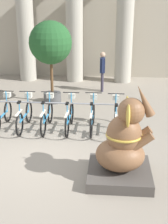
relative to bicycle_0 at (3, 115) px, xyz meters
name	(u,v)px	position (x,y,z in m)	size (l,w,h in m)	color
ground_plane	(38,159)	(1.44, -1.82, -0.40)	(60.00, 60.00, 0.00)	gray
building_facade	(77,12)	(1.44, 6.78, 2.60)	(20.00, 0.20, 6.00)	#B2A893
column_left	(25,21)	(-0.74, 5.78, 2.23)	(0.94, 0.94, 5.16)	#ADA899
column_middle	(74,22)	(1.44, 5.78, 2.23)	(0.94, 0.94, 5.16)	#ADA899
column_right	(125,22)	(3.63, 5.78, 2.23)	(0.94, 0.94, 5.16)	#ADA899
bike_rack	(59,108)	(1.63, 0.13, 0.21)	(3.85, 0.05, 0.77)	gray
bicycle_0	(3,115)	(0.00, 0.00, 0.00)	(0.48, 1.67, 0.99)	black
bicycle_1	(25,115)	(0.65, 0.01, 0.00)	(0.48, 1.67, 0.99)	black
bicycle_2	(47,116)	(1.30, 0.02, 0.00)	(0.48, 1.67, 0.99)	black
bicycle_3	(70,116)	(1.95, 0.01, 0.00)	(0.48, 1.67, 0.99)	black
bicycle_4	(92,117)	(2.60, 0.04, 0.00)	(0.48, 1.67, 0.99)	black
bicycle_5	(115,118)	(3.25, -0.01, 0.00)	(0.48, 1.67, 0.99)	black
elephant_statue	(123,148)	(3.37, -2.48, 0.29)	(1.30, 1.30, 2.05)	#4C4742
person_pedestrian	(102,68)	(2.75, 4.10, 0.55)	(0.21, 0.47, 1.59)	#383342
potted_tree	(51,45)	(1.00, 2.50, 1.66)	(1.49, 1.49, 2.89)	#4C4C4C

